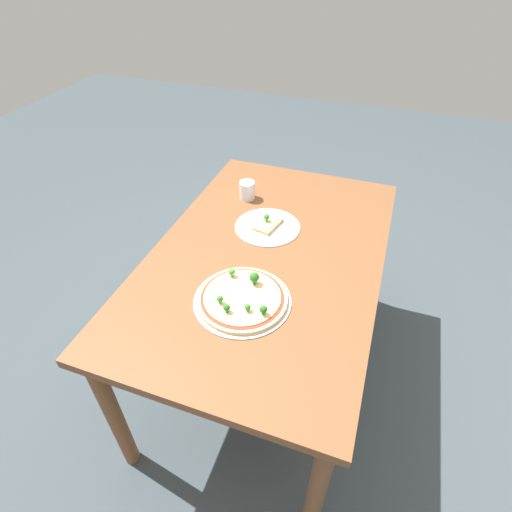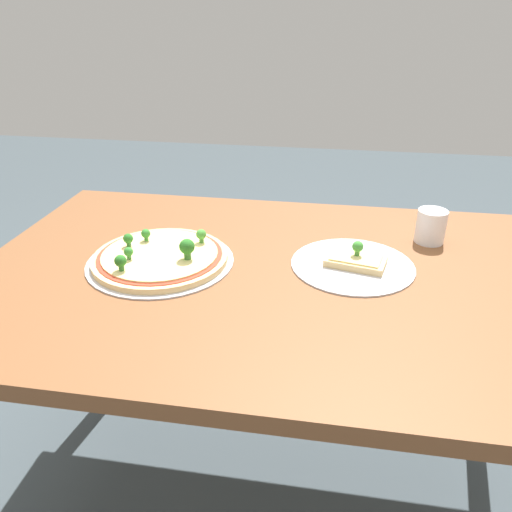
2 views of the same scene
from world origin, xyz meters
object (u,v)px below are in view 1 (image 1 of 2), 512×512
Objects in this scene: dining_table at (267,269)px; pizza_tray_whole at (242,298)px; pizza_tray_slice at (268,225)px; drinking_cup at (247,190)px.

pizza_tray_whole reaches higher than dining_table.
pizza_tray_slice is (-0.16, -0.05, 0.10)m from dining_table.
drinking_cup is (-0.63, -0.22, 0.03)m from pizza_tray_whole.
pizza_tray_slice reaches higher than dining_table.
dining_table is 0.30m from pizza_tray_whole.
dining_table is 0.20m from pizza_tray_slice.
drinking_cup reaches higher than pizza_tray_slice.
pizza_tray_slice is at bearing -161.58° from dining_table.
drinking_cup is (-0.19, -0.16, 0.03)m from pizza_tray_slice.
dining_table is 4.94× the size of pizza_tray_slice.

